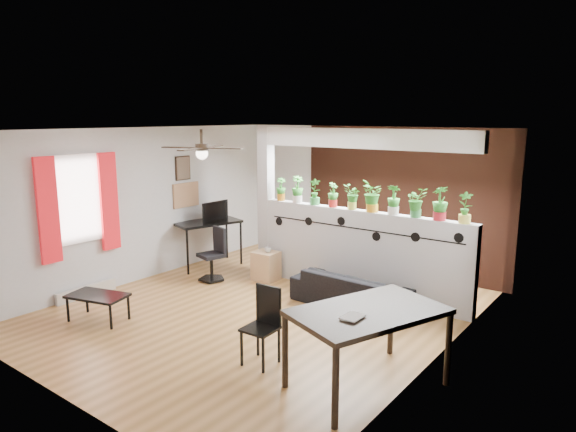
% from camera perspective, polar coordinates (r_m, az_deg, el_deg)
% --- Properties ---
extents(room_shell, '(6.30, 7.10, 2.90)m').
position_cam_1_polar(room_shell, '(7.23, -3.20, -0.81)').
color(room_shell, olive).
rests_on(room_shell, ground).
extents(partition_wall, '(3.60, 0.18, 1.35)m').
position_cam_1_polar(partition_wall, '(8.14, 8.07, -4.07)').
color(partition_wall, '#BCBCC1').
rests_on(partition_wall, ground).
extents(ceiling_header, '(3.60, 0.18, 0.30)m').
position_cam_1_polar(ceiling_header, '(7.87, 8.42, 8.51)').
color(ceiling_header, white).
rests_on(ceiling_header, room_shell).
extents(pier_column, '(0.22, 0.20, 2.60)m').
position_cam_1_polar(pier_column, '(9.06, -2.44, 1.62)').
color(pier_column, '#BCBCC1').
rests_on(pier_column, ground).
extents(brick_panel, '(3.90, 0.05, 2.60)m').
position_cam_1_polar(brick_panel, '(9.29, 12.59, 1.61)').
color(brick_panel, '#96452B').
rests_on(brick_panel, ground).
extents(vine_decal, '(3.31, 0.01, 0.30)m').
position_cam_1_polar(vine_decal, '(7.96, 7.81, -1.40)').
color(vine_decal, black).
rests_on(vine_decal, partition_wall).
extents(window_assembly, '(0.09, 1.30, 1.55)m').
position_cam_1_polar(window_assembly, '(8.37, -22.23, 1.47)').
color(window_assembly, white).
rests_on(window_assembly, room_shell).
extents(baseboard_heater, '(0.08, 1.00, 0.18)m').
position_cam_1_polar(baseboard_heater, '(8.69, -21.49, -7.80)').
color(baseboard_heater, beige).
rests_on(baseboard_heater, ground).
extents(corkboard, '(0.03, 0.60, 0.45)m').
position_cam_1_polar(corkboard, '(9.67, -11.26, 2.32)').
color(corkboard, '#A2724E').
rests_on(corkboard, room_shell).
extents(framed_art, '(0.03, 0.34, 0.44)m').
position_cam_1_polar(framed_art, '(9.57, -11.60, 5.24)').
color(framed_art, '#8C7259').
rests_on(framed_art, room_shell).
extents(ceiling_fan, '(1.19, 1.19, 0.43)m').
position_cam_1_polar(ceiling_fan, '(7.42, -9.56, 7.28)').
color(ceiling_fan, black).
rests_on(ceiling_fan, room_shell).
extents(potted_plant_0, '(0.24, 0.25, 0.39)m').
position_cam_1_polar(potted_plant_0, '(8.81, -0.79, 3.07)').
color(potted_plant_0, orange).
rests_on(potted_plant_0, partition_wall).
extents(potted_plant_1, '(0.28, 0.30, 0.45)m').
position_cam_1_polar(potted_plant_1, '(8.60, 1.06, 3.06)').
color(potted_plant_1, white).
rests_on(potted_plant_1, partition_wall).
extents(potted_plant_2, '(0.29, 0.28, 0.44)m').
position_cam_1_polar(potted_plant_2, '(8.40, 3.00, 2.83)').
color(potted_plant_2, green).
rests_on(potted_plant_2, partition_wall).
extents(potted_plant_3, '(0.17, 0.21, 0.39)m').
position_cam_1_polar(potted_plant_3, '(8.22, 5.02, 2.45)').
color(potted_plant_3, red).
rests_on(potted_plant_3, partition_wall).
extents(potted_plant_4, '(0.22, 0.24, 0.39)m').
position_cam_1_polar(potted_plant_4, '(8.04, 7.14, 2.20)').
color(potted_plant_4, '#D1D44B').
rests_on(potted_plant_4, partition_wall).
extents(potted_plant_5, '(0.32, 0.33, 0.49)m').
position_cam_1_polar(potted_plant_5, '(7.86, 9.37, 2.30)').
color(potted_plant_5, orange).
rests_on(potted_plant_5, partition_wall).
extents(potted_plant_6, '(0.25, 0.22, 0.44)m').
position_cam_1_polar(potted_plant_6, '(7.71, 11.67, 1.88)').
color(potted_plant_6, white).
rests_on(potted_plant_6, partition_wall).
extents(potted_plant_7, '(0.28, 0.28, 0.43)m').
position_cam_1_polar(potted_plant_7, '(7.57, 14.06, 1.57)').
color(potted_plant_7, '#2E803F').
rests_on(potted_plant_7, partition_wall).
extents(potted_plant_8, '(0.31, 0.32, 0.48)m').
position_cam_1_polar(potted_plant_8, '(7.44, 16.55, 1.47)').
color(potted_plant_8, red).
rests_on(potted_plant_8, partition_wall).
extents(potted_plant_9, '(0.28, 0.26, 0.45)m').
position_cam_1_polar(potted_plant_9, '(7.33, 19.11, 1.04)').
color(potted_plant_9, '#EADE52').
rests_on(potted_plant_9, partition_wall).
extents(sofa, '(1.70, 0.69, 0.49)m').
position_cam_1_polar(sofa, '(7.74, 6.98, -8.16)').
color(sofa, black).
rests_on(sofa, ground).
extents(cube_shelf, '(0.42, 0.38, 0.50)m').
position_cam_1_polar(cube_shelf, '(8.88, -2.47, -5.55)').
color(cube_shelf, tan).
rests_on(cube_shelf, ground).
extents(cup, '(0.14, 0.14, 0.09)m').
position_cam_1_polar(cup, '(8.77, -2.23, -3.77)').
color(cup, gray).
rests_on(cup, cube_shelf).
extents(computer_desk, '(0.93, 1.31, 0.86)m').
position_cam_1_polar(computer_desk, '(9.67, -8.92, -1.06)').
color(computer_desk, black).
rests_on(computer_desk, ground).
extents(monitor, '(0.35, 0.07, 0.20)m').
position_cam_1_polar(monitor, '(9.74, -8.32, 0.13)').
color(monitor, black).
rests_on(monitor, computer_desk).
extents(office_chair, '(0.47, 0.47, 0.90)m').
position_cam_1_polar(office_chair, '(8.89, -8.21, -4.62)').
color(office_chair, black).
rests_on(office_chair, ground).
extents(dining_table, '(1.43, 1.78, 0.85)m').
position_cam_1_polar(dining_table, '(5.41, 8.89, -11.11)').
color(dining_table, black).
rests_on(dining_table, ground).
extents(book, '(0.18, 0.24, 0.02)m').
position_cam_1_polar(book, '(5.17, 6.32, -10.88)').
color(book, gray).
rests_on(book, dining_table).
extents(folding_chair, '(0.38, 0.38, 0.89)m').
position_cam_1_polar(folding_chair, '(5.95, -2.62, -11.27)').
color(folding_chair, black).
rests_on(folding_chair, ground).
extents(coffee_table, '(0.90, 0.65, 0.38)m').
position_cam_1_polar(coffee_table, '(7.60, -20.41, -8.46)').
color(coffee_table, black).
rests_on(coffee_table, ground).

